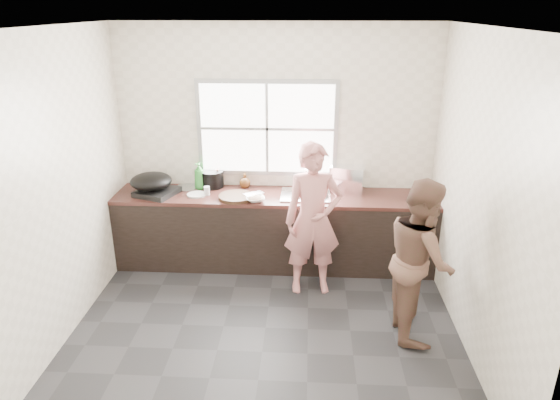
# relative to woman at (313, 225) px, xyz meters

# --- Properties ---
(floor) EXTENTS (3.60, 3.20, 0.01)m
(floor) POSITION_rel_woman_xyz_m (-0.43, -0.73, -0.76)
(floor) COLOR #272729
(floor) RESTS_ON ground
(ceiling) EXTENTS (3.60, 3.20, 0.01)m
(ceiling) POSITION_rel_woman_xyz_m (-0.43, -0.73, 1.95)
(ceiling) COLOR silver
(ceiling) RESTS_ON wall_back
(wall_back) EXTENTS (3.60, 0.01, 2.70)m
(wall_back) POSITION_rel_woman_xyz_m (-0.43, 0.87, 0.60)
(wall_back) COLOR silver
(wall_back) RESTS_ON ground
(wall_left) EXTENTS (0.01, 3.20, 2.70)m
(wall_left) POSITION_rel_woman_xyz_m (-2.24, -0.73, 0.60)
(wall_left) COLOR beige
(wall_left) RESTS_ON ground
(wall_right) EXTENTS (0.01, 3.20, 2.70)m
(wall_right) POSITION_rel_woman_xyz_m (1.37, -0.73, 0.60)
(wall_right) COLOR beige
(wall_right) RESTS_ON ground
(wall_front) EXTENTS (3.60, 0.01, 2.70)m
(wall_front) POSITION_rel_woman_xyz_m (-0.43, -2.34, 0.60)
(wall_front) COLOR beige
(wall_front) RESTS_ON ground
(cabinet) EXTENTS (3.60, 0.62, 0.82)m
(cabinet) POSITION_rel_woman_xyz_m (-0.43, 0.56, -0.34)
(cabinet) COLOR black
(cabinet) RESTS_ON floor
(countertop) EXTENTS (3.60, 0.64, 0.04)m
(countertop) POSITION_rel_woman_xyz_m (-0.43, 0.56, 0.09)
(countertop) COLOR #381C17
(countertop) RESTS_ON cabinet
(sink) EXTENTS (0.55, 0.45, 0.02)m
(sink) POSITION_rel_woman_xyz_m (-0.08, 0.56, 0.11)
(sink) COLOR silver
(sink) RESTS_ON countertop
(faucet) EXTENTS (0.02, 0.02, 0.30)m
(faucet) POSITION_rel_woman_xyz_m (-0.08, 0.76, 0.26)
(faucet) COLOR silver
(faucet) RESTS_ON countertop
(window_frame) EXTENTS (1.60, 0.05, 1.10)m
(window_frame) POSITION_rel_woman_xyz_m (-0.53, 0.86, 0.80)
(window_frame) COLOR #9EA0A5
(window_frame) RESTS_ON wall_back
(window_glazing) EXTENTS (1.50, 0.01, 1.00)m
(window_glazing) POSITION_rel_woman_xyz_m (-0.53, 0.83, 0.80)
(window_glazing) COLOR white
(window_glazing) RESTS_ON window_frame
(woman) EXTENTS (0.59, 0.43, 1.51)m
(woman) POSITION_rel_woman_xyz_m (0.00, 0.00, 0.00)
(woman) COLOR #D58380
(woman) RESTS_ON floor
(person_side) EXTENTS (0.60, 0.75, 1.49)m
(person_side) POSITION_rel_woman_xyz_m (0.95, -0.67, -0.01)
(person_side) COLOR brown
(person_side) RESTS_ON floor
(cutting_board) EXTENTS (0.44, 0.44, 0.04)m
(cutting_board) POSITION_rel_woman_xyz_m (-0.85, 0.42, 0.13)
(cutting_board) COLOR black
(cutting_board) RESTS_ON countertop
(cleaver) EXTENTS (0.24, 0.21, 0.01)m
(cleaver) POSITION_rel_woman_xyz_m (-0.66, 0.47, 0.15)
(cleaver) COLOR #A3A4AA
(cleaver) RESTS_ON cutting_board
(bowl_mince) EXTENTS (0.25, 0.25, 0.05)m
(bowl_mince) POSITION_rel_woman_xyz_m (-0.63, 0.35, 0.13)
(bowl_mince) COLOR silver
(bowl_mince) RESTS_ON countertop
(bowl_crabs) EXTENTS (0.27, 0.27, 0.06)m
(bowl_crabs) POSITION_rel_woman_xyz_m (0.05, 0.59, 0.14)
(bowl_crabs) COLOR silver
(bowl_crabs) RESTS_ON countertop
(bowl_held) EXTENTS (0.23, 0.23, 0.06)m
(bowl_held) POSITION_rel_woman_xyz_m (-0.13, 0.54, 0.14)
(bowl_held) COLOR white
(bowl_held) RESTS_ON countertop
(black_pot) EXTENTS (0.35, 0.35, 0.20)m
(black_pot) POSITION_rel_woman_xyz_m (-1.18, 0.79, 0.20)
(black_pot) COLOR black
(black_pot) RESTS_ON countertop
(plate_food) EXTENTS (0.22, 0.22, 0.02)m
(plate_food) POSITION_rel_woman_xyz_m (-1.31, 0.49, 0.11)
(plate_food) COLOR silver
(plate_food) RESTS_ON countertop
(bottle_green) EXTENTS (0.16, 0.16, 0.32)m
(bottle_green) POSITION_rel_woman_xyz_m (-1.31, 0.72, 0.26)
(bottle_green) COLOR #2A822E
(bottle_green) RESTS_ON countertop
(bottle_brown_tall) EXTENTS (0.12, 0.12, 0.20)m
(bottle_brown_tall) POSITION_rel_woman_xyz_m (-1.11, 0.79, 0.21)
(bottle_brown_tall) COLOR #4C1C13
(bottle_brown_tall) RESTS_ON countertop
(bottle_brown_short) EXTENTS (0.13, 0.13, 0.15)m
(bottle_brown_short) POSITION_rel_woman_xyz_m (-0.80, 0.79, 0.18)
(bottle_brown_short) COLOR #4E2E13
(bottle_brown_short) RESTS_ON countertop
(glass_jar) EXTENTS (0.08, 0.08, 0.10)m
(glass_jar) POSITION_rel_woman_xyz_m (-1.19, 0.52, 0.15)
(glass_jar) COLOR silver
(glass_jar) RESTS_ON countertop
(burner) EXTENTS (0.52, 0.52, 0.06)m
(burner) POSITION_rel_woman_xyz_m (-1.76, 0.49, 0.14)
(burner) COLOR black
(burner) RESTS_ON countertop
(wok) EXTENTS (0.59, 0.59, 0.18)m
(wok) POSITION_rel_woman_xyz_m (-1.82, 0.52, 0.25)
(wok) COLOR black
(wok) RESTS_ON burner
(dish_rack) EXTENTS (0.43, 0.35, 0.29)m
(dish_rack) POSITION_rel_woman_xyz_m (0.40, 0.79, 0.25)
(dish_rack) COLOR white
(dish_rack) RESTS_ON countertop
(pot_lid_left) EXTENTS (0.35, 0.35, 0.01)m
(pot_lid_left) POSITION_rel_woman_xyz_m (-1.47, 0.72, 0.11)
(pot_lid_left) COLOR #ABAFB2
(pot_lid_left) RESTS_ON countertop
(pot_lid_right) EXTENTS (0.25, 0.25, 0.01)m
(pot_lid_right) POSITION_rel_woman_xyz_m (-1.43, 0.75, 0.11)
(pot_lid_right) COLOR silver
(pot_lid_right) RESTS_ON countertop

